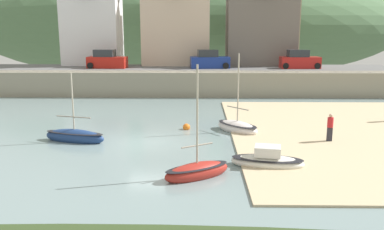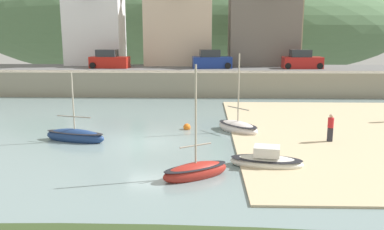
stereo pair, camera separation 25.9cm
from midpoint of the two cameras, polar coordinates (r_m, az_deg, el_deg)
ground at (r=15.38m, az=-5.54°, el=-12.77°), size 48.00×41.00×0.61m
quay_seawall at (r=41.38m, az=-3.32°, el=4.64°), size 48.00×9.40×2.40m
hillside_backdrop at (r=78.68m, az=-0.89°, el=12.23°), size 80.00×44.00×20.10m
waterfront_building_left at (r=50.23m, az=-13.79°, el=12.77°), size 6.68×4.81×10.25m
waterfront_building_centre at (r=48.72m, az=-2.36°, el=12.71°), size 7.88×5.43×9.62m
waterfront_building_right at (r=49.14m, az=9.31°, el=13.05°), size 7.99×5.63×10.41m
church_with_spire at (r=53.79m, az=12.88°, el=14.43°), size 3.00×3.00×13.25m
sailboat_tall_mast at (r=25.43m, az=-16.17°, el=-2.84°), size 3.94×1.96×4.28m
dinghy_open_wooden at (r=20.40m, az=9.99°, el=-6.21°), size 3.72×2.04×1.18m
sailboat_nearest_shore at (r=26.86m, az=5.99°, el=-1.67°), size 3.16×3.39×5.23m
sailboat_far_left at (r=18.68m, az=0.31°, el=-7.71°), size 3.30×2.57×5.26m
parked_car_near_slipway at (r=45.38m, az=-11.84°, el=7.39°), size 4.23×2.04×1.95m
parked_car_by_wall at (r=44.28m, az=2.25°, el=7.53°), size 4.25×2.12×1.95m
parked_car_end_of_row at (r=45.50m, az=14.45°, el=7.28°), size 4.13×1.82×1.95m
person_near_water at (r=25.28m, az=18.24°, el=-1.47°), size 0.34×0.34×1.62m
mooring_buoy at (r=27.33m, az=-1.04°, el=-1.69°), size 0.49×0.49×0.49m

